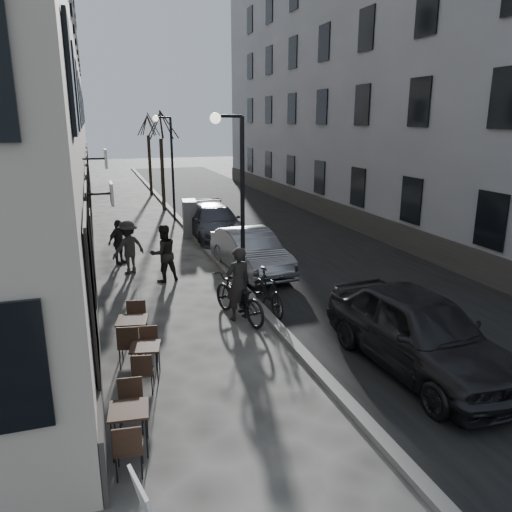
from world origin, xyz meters
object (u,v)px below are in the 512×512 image
car_far (215,222)px  bicycle (238,297)px  streetlamp_near (236,188)px  bistro_set_b (146,359)px  pedestrian_far (119,242)px  bistro_set_a (130,425)px  tree_near (160,124)px  car_near (420,331)px  pedestrian_mid (129,247)px  tree_far (148,123)px  streetlamp_far (168,157)px  pedestrian_near (164,253)px  utility_cabinet (190,218)px  bistro_set_c (133,333)px  car_mid (251,251)px  moped (268,291)px

car_far → bicycle: bearing=-99.7°
streetlamp_near → bistro_set_b: streetlamp_near is taller
pedestrian_far → bistro_set_a: bearing=-136.1°
tree_near → car_near: bearing=-83.4°
bistro_set_b → bicycle: size_ratio=0.65×
streetlamp_near → tree_near: bearing=89.7°
bicycle → bistro_set_a: bearing=39.8°
pedestrian_mid → tree_far: bearing=-126.0°
streetlamp_far → pedestrian_mid: (-2.67, -8.44, -2.28)m
streetlamp_near → pedestrian_near: size_ratio=2.83×
car_near → utility_cabinet: bearing=95.9°
streetlamp_far → tree_near: bearing=88.6°
bistro_set_c → car_mid: bearing=60.8°
bistro_set_b → bistro_set_c: bistro_set_c is taller
bistro_set_b → utility_cabinet: utility_cabinet is taller
bistro_set_b → pedestrian_mid: 7.26m
pedestrian_near → car_near: (4.08, -7.34, -0.08)m
car_near → pedestrian_near: bearing=116.0°
streetlamp_far → pedestrian_mid: bearing=-107.6°
bistro_set_c → streetlamp_near: bearing=50.5°
bicycle → car_near: 4.57m
utility_cabinet → bicycle: bearing=-86.5°
car_near → car_mid: 7.55m
streetlamp_far → car_near: 17.32m
bistro_set_b → pedestrian_mid: bearing=99.7°
bicycle → pedestrian_near: pedestrian_near is taller
pedestrian_near → utility_cabinet: bearing=-122.2°
pedestrian_far → pedestrian_mid: bearing=-122.1°
bistro_set_a → bistro_set_c: size_ratio=0.91×
streetlamp_far → car_near: (2.38, -17.00, -2.34)m
bicycle → car_mid: (1.53, 3.80, 0.13)m
pedestrian_far → streetlamp_near: bearing=-102.3°
pedestrian_mid → moped: (3.20, -4.69, -0.30)m
bistro_set_a → moped: (3.91, 4.73, 0.14)m
utility_cabinet → moped: bearing=-81.4°
pedestrian_mid → car_far: size_ratio=0.36×
pedestrian_near → pedestrian_mid: size_ratio=1.02×
streetlamp_far → utility_cabinet: bearing=-85.6°
utility_cabinet → car_mid: 6.04m
utility_cabinet → streetlamp_far: bearing=101.5°
moped → streetlamp_far: bearing=89.1°
bistro_set_c → pedestrian_mid: size_ratio=0.92×
streetlamp_far → bicycle: size_ratio=2.32×
tree_far → pedestrian_mid: (-2.75, -17.44, -3.78)m
tree_near → bistro_set_b: (-2.99, -18.68, -4.24)m
pedestrian_mid → car_near: bearing=93.5°
bicycle → bistro_set_b: bearing=26.0°
car_mid → moped: bearing=-104.9°
utility_cabinet → tree_near: bearing=98.9°
pedestrian_mid → bistro_set_b: bearing=61.0°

